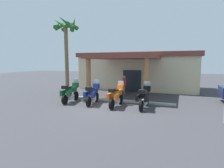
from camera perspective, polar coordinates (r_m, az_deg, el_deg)
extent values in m
plane|color=#38383D|center=(11.57, -2.15, -7.54)|extent=(80.00, 80.00, 0.00)
cube|color=beige|center=(20.62, 8.33, 3.52)|extent=(12.13, 5.79, 3.40)
cube|color=#1E2328|center=(17.89, 6.26, 0.96)|extent=(1.80, 0.13, 2.10)
cube|color=brown|center=(15.38, 3.95, 8.48)|extent=(5.37, 5.24, 0.35)
cylinder|color=#9E663D|center=(14.29, -7.36, 1.56)|extent=(0.36, 0.36, 3.14)
cylinder|color=#9E663D|center=(12.79, 10.65, 0.88)|extent=(0.36, 0.36, 3.14)
cube|color=brown|center=(20.60, 8.42, 8.87)|extent=(12.53, 6.20, 0.44)
cylinder|color=black|center=(14.23, -11.22, -3.58)|extent=(0.17, 0.67, 0.66)
cylinder|color=black|center=(12.92, -14.53, -4.73)|extent=(0.17, 0.67, 0.66)
cube|color=silver|center=(13.54, -12.85, -3.99)|extent=(0.35, 0.57, 0.32)
cube|color=#19512D|center=(13.58, -12.59, -1.76)|extent=(0.35, 1.16, 0.34)
cube|color=black|center=(13.25, -13.37, -1.03)|extent=(0.31, 0.61, 0.10)
cube|color=#19512D|center=(14.09, -11.34, -0.32)|extent=(0.45, 0.26, 0.36)
cube|color=#B2BCC6|center=(14.13, -11.21, 0.85)|extent=(0.41, 0.14, 0.36)
cube|color=#19512D|center=(13.10, -15.20, -2.68)|extent=(0.20, 0.45, 0.36)
cube|color=#19512D|center=(12.83, -13.25, -2.82)|extent=(0.20, 0.45, 0.36)
cube|color=black|center=(12.82, -14.52, -1.01)|extent=(0.37, 0.34, 0.22)
cylinder|color=black|center=(13.42, -4.87, -4.11)|extent=(0.21, 0.67, 0.66)
cylinder|color=black|center=(12.00, -7.32, -5.45)|extent=(0.21, 0.67, 0.66)
cube|color=silver|center=(12.68, -6.07, -4.59)|extent=(0.37, 0.59, 0.32)
cube|color=navy|center=(12.72, -5.86, -2.21)|extent=(0.41, 1.17, 0.34)
cube|color=black|center=(12.37, -6.44, -1.45)|extent=(0.34, 0.63, 0.10)
cube|color=navy|center=(13.27, -4.94, -0.64)|extent=(0.46, 0.28, 0.36)
cube|color=#B2BCC6|center=(13.31, -4.84, 0.59)|extent=(0.41, 0.16, 0.36)
cube|color=navy|center=(12.15, -8.23, -3.25)|extent=(0.22, 0.46, 0.36)
cube|color=navy|center=(11.96, -5.93, -3.37)|extent=(0.22, 0.46, 0.36)
cube|color=black|center=(11.90, -7.30, -1.45)|extent=(0.39, 0.35, 0.22)
cylinder|color=black|center=(12.59, 2.66, -4.82)|extent=(0.17, 0.67, 0.66)
cylinder|color=black|center=(11.18, -0.09, -6.31)|extent=(0.17, 0.67, 0.66)
cube|color=silver|center=(11.85, 1.32, -5.35)|extent=(0.35, 0.57, 0.32)
cube|color=orange|center=(11.89, 1.59, -2.81)|extent=(0.35, 1.16, 0.34)
cube|color=black|center=(11.54, 0.97, -2.00)|extent=(0.31, 0.61, 0.10)
cube|color=orange|center=(12.43, 2.65, -1.13)|extent=(0.45, 0.26, 0.36)
cube|color=#B2BCC6|center=(12.47, 2.78, 0.19)|extent=(0.40, 0.14, 0.36)
cube|color=orange|center=(11.33, -1.01, -3.91)|extent=(0.20, 0.45, 0.36)
cube|color=orange|center=(11.13, 1.44, -4.10)|extent=(0.20, 0.45, 0.36)
cube|color=black|center=(11.07, 0.01, -2.01)|extent=(0.37, 0.34, 0.22)
cylinder|color=black|center=(12.38, 10.82, -5.14)|extent=(0.17, 0.67, 0.66)
cylinder|color=black|center=(10.90, 9.13, -6.74)|extent=(0.17, 0.67, 0.66)
cube|color=silver|center=(11.61, 10.01, -5.72)|extent=(0.34, 0.57, 0.32)
cube|color=black|center=(11.65, 10.22, -3.12)|extent=(0.35, 1.16, 0.34)
cube|color=black|center=(11.28, 9.86, -2.31)|extent=(0.31, 0.61, 0.10)
cube|color=black|center=(12.22, 10.89, -1.39)|extent=(0.45, 0.26, 0.36)
cube|color=#B2BCC6|center=(12.26, 10.99, -0.05)|extent=(0.40, 0.14, 0.36)
cube|color=black|center=(11.01, 8.04, -4.29)|extent=(0.20, 0.45, 0.36)
cube|color=black|center=(10.90, 10.69, -4.46)|extent=(0.20, 0.45, 0.36)
cube|color=black|center=(10.79, 9.28, -2.34)|extent=(0.37, 0.34, 0.22)
cylinder|color=brown|center=(16.19, 3.84, -1.87)|extent=(0.14, 0.14, 0.85)
cylinder|color=brown|center=(16.01, 3.86, -1.97)|extent=(0.14, 0.14, 0.85)
cylinder|color=#B23333|center=(16.01, 3.87, 0.64)|extent=(0.32, 0.32, 0.60)
cylinder|color=#B23333|center=(16.22, 3.86, 0.83)|extent=(0.09, 0.09, 0.57)
cylinder|color=#B23333|center=(15.79, 3.89, 0.67)|extent=(0.09, 0.09, 0.57)
sphere|color=tan|center=(15.97, 3.88, 2.23)|extent=(0.23, 0.23, 0.23)
cylinder|color=brown|center=(15.27, -13.96, 6.44)|extent=(0.30, 0.30, 5.64)
cone|color=#236028|center=(15.13, -12.46, 17.65)|extent=(0.56, 1.35, 0.71)
cone|color=#236028|center=(15.71, -11.94, 17.70)|extent=(1.13, 1.09, 1.06)
cone|color=#236028|center=(16.13, -13.44, 17.21)|extent=(1.32, 0.64, 0.93)
cone|color=#236028|center=(16.10, -15.37, 17.07)|extent=(0.93, 1.31, 0.85)
cone|color=#236028|center=(15.75, -16.57, 17.37)|extent=(0.71, 1.32, 0.93)
cone|color=#236028|center=(15.08, -15.90, 17.82)|extent=(1.31, 0.49, 0.89)
cone|color=#236028|center=(14.95, -14.28, 18.22)|extent=(1.20, 0.98, 1.06)
cube|color=#ADA89E|center=(13.68, -0.04, -5.02)|extent=(9.10, 0.36, 0.12)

